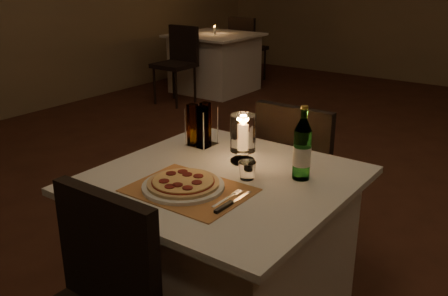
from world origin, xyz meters
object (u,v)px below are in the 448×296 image
Objects in this scene: chair_far at (300,167)px; water_bottle at (302,150)px; main_table at (221,254)px; neighbor_table_left at (215,63)px; plate at (183,186)px; tumbler at (247,171)px; hurricane_candle at (243,135)px; pizza at (183,182)px.

water_bottle reaches higher than chair_far.
main_table is 4.61m from neighbor_table_left.
plate is 0.49m from water_bottle.
tumbler is at bearing -51.51° from neighbor_table_left.
plate is at bearing -105.52° from main_table.
plate is 0.27m from tumbler.
hurricane_candle is (-0.02, 0.19, 0.49)m from main_table.
chair_far is (-0.00, 0.71, 0.18)m from main_table.
water_bottle is 0.29m from hurricane_candle.
main_table is 0.42m from plate.
pizza is (-0.00, -0.00, 0.02)m from plate.
hurricane_candle reaches higher than tumbler.
chair_far is at bearing 86.79° from pizza.
neighbor_table_left is at bearing 128.45° from hurricane_candle.
water_bottle is (0.32, 0.36, 0.11)m from plate.
plate is 4.38× the size of tumbler.
plate is at bearing -94.29° from hurricane_candle.
tumbler is at bearing -142.59° from water_bottle.
hurricane_candle is (0.03, 0.37, 0.11)m from plate.
chair_far is 0.68m from water_bottle.
chair_far is at bearing 98.23° from tumbler.
hurricane_candle is at bearing 85.71° from plate.
plate is at bearing -131.84° from water_bottle.
tumbler is at bearing 56.89° from plate.
main_table is 3.57× the size of pizza.
main_table and neighbor_table_left have the same top height.
tumbler reaches higher than plate.
neighbor_table_left is (-2.74, 3.85, -0.38)m from plate.
tumbler is (0.10, -0.67, 0.23)m from chair_far.
chair_far reaches higher than pizza.
pizza is 3.84× the size of tumbler.
plate is at bearing 28.05° from pizza.
chair_far is 2.96× the size of water_bottle.
hurricane_candle reaches higher than main_table.
neighbor_table_left is at bearing 128.49° from tumbler.
water_bottle is (0.27, 0.18, 0.49)m from main_table.
plate is (-0.05, -0.18, 0.38)m from main_table.
tumbler is 0.21m from hurricane_candle.
water_bottle is (0.32, 0.36, 0.10)m from pizza.
plate reaches higher than main_table.
pizza is at bearing -54.61° from neighbor_table_left.
chair_far is 4.19× the size of hurricane_candle.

